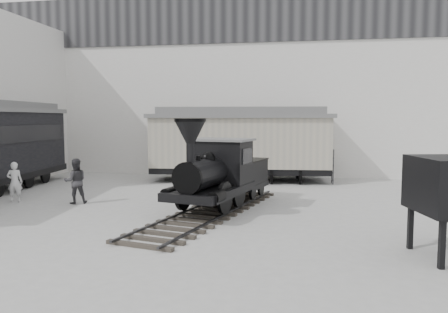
% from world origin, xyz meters
% --- Properties ---
extents(ground, '(90.00, 90.00, 0.00)m').
position_xyz_m(ground, '(0.00, 0.00, 0.00)').
color(ground, '#9E9E9B').
extents(north_wall, '(34.00, 2.51, 11.00)m').
position_xyz_m(north_wall, '(0.00, 14.98, 5.55)').
color(north_wall, silver).
rests_on(north_wall, ground).
extents(locomotive, '(4.28, 9.87, 3.41)m').
position_xyz_m(locomotive, '(0.87, 3.72, 1.26)').
color(locomotive, '#352D27').
rests_on(locomotive, ground).
extents(boxcar, '(10.31, 3.95, 4.13)m').
position_xyz_m(boxcar, '(0.64, 11.63, 2.17)').
color(boxcar, black).
rests_on(boxcar, ground).
extents(visitor_a, '(0.72, 0.60, 1.69)m').
position_xyz_m(visitor_a, '(-7.86, 3.87, 0.85)').
color(visitor_a, silver).
rests_on(visitor_a, ground).
extents(visitor_b, '(1.14, 1.07, 1.86)m').
position_xyz_m(visitor_b, '(-5.16, 3.98, 0.93)').
color(visitor_b, '#343336').
rests_on(visitor_b, ground).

